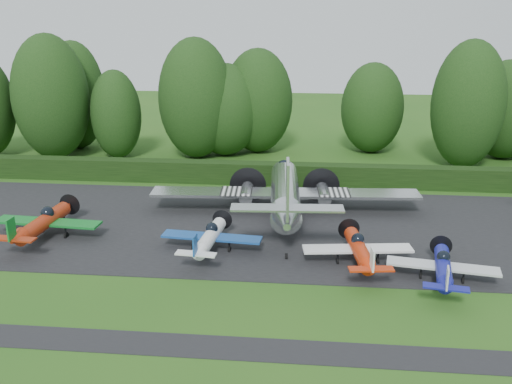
# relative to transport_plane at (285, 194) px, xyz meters

# --- Properties ---
(ground) EXTENTS (160.00, 160.00, 0.00)m
(ground) POSITION_rel_transport_plane_xyz_m (-0.44, -12.37, -1.91)
(ground) COLOR #245417
(ground) RESTS_ON ground
(apron) EXTENTS (70.00, 18.00, 0.01)m
(apron) POSITION_rel_transport_plane_xyz_m (-0.44, -2.37, -1.91)
(apron) COLOR black
(apron) RESTS_ON ground
(taxiway_verge) EXTENTS (70.00, 2.00, 0.00)m
(taxiway_verge) POSITION_rel_transport_plane_xyz_m (-0.44, -18.37, -1.91)
(taxiway_verge) COLOR black
(taxiway_verge) RESTS_ON ground
(hedgerow) EXTENTS (90.00, 1.60, 2.00)m
(hedgerow) POSITION_rel_transport_plane_xyz_m (-0.44, 8.63, -1.91)
(hedgerow) COLOR black
(hedgerow) RESTS_ON ground
(transport_plane) EXTENTS (21.40, 16.41, 6.86)m
(transport_plane) POSITION_rel_transport_plane_xyz_m (0.00, 0.00, 0.00)
(transport_plane) COLOR silver
(transport_plane) RESTS_ON ground
(light_plane_red) EXTENTS (7.76, 8.15, 2.98)m
(light_plane_red) POSITION_rel_transport_plane_xyz_m (-16.81, -6.00, -0.67)
(light_plane_red) COLOR #9D280E
(light_plane_red) RESTS_ON ground
(light_plane_white) EXTENTS (6.81, 7.16, 2.62)m
(light_plane_white) POSITION_rel_transport_plane_xyz_m (-4.68, -7.23, -0.82)
(light_plane_white) COLOR white
(light_plane_white) RESTS_ON ground
(light_plane_orange) EXTENTS (7.02, 7.38, 2.70)m
(light_plane_orange) POSITION_rel_transport_plane_xyz_m (5.13, -8.36, -0.79)
(light_plane_orange) COLOR red
(light_plane_orange) RESTS_ON ground
(light_plane_blue) EXTENTS (6.58, 6.91, 2.53)m
(light_plane_blue) POSITION_rel_transport_plane_xyz_m (9.91, -10.34, -0.86)
(light_plane_blue) COLOR navy
(light_plane_blue) RESTS_ON ground
(tree_0) EXTENTS (6.91, 6.91, 10.03)m
(tree_0) POSITION_rel_transport_plane_xyz_m (8.62, 22.01, 3.09)
(tree_0) COLOR black
(tree_0) RESTS_ON ground
(tree_1) EXTENTS (7.88, 7.88, 10.57)m
(tree_1) POSITION_rel_transport_plane_xyz_m (22.65, 20.70, 3.37)
(tree_1) COLOR black
(tree_1) RESTS_ON ground
(tree_2) EXTENTS (7.20, 7.20, 12.87)m
(tree_2) POSITION_rel_transport_plane_xyz_m (17.42, 16.42, 4.51)
(tree_2) COLOR black
(tree_2) RESTS_ON ground
(tree_3) EXTENTS (7.93, 7.93, 12.84)m
(tree_3) POSITION_rel_transport_plane_xyz_m (-10.45, 17.88, 4.50)
(tree_3) COLOR black
(tree_3) RESTS_ON ground
(tree_4) EXTENTS (7.70, 7.70, 11.55)m
(tree_4) POSITION_rel_transport_plane_xyz_m (-4.08, 20.92, 3.85)
(tree_4) COLOR black
(tree_4) RESTS_ON ground
(tree_5) EXTENTS (5.36, 5.36, 9.52)m
(tree_5) POSITION_rel_transport_plane_xyz_m (-18.96, 16.80, 2.83)
(tree_5) COLOR black
(tree_5) RESTS_ON ground
(tree_9) EXTENTS (7.97, 7.97, 13.25)m
(tree_9) POSITION_rel_transport_plane_xyz_m (-25.62, 15.93, 4.70)
(tree_9) COLOR black
(tree_9) RESTS_ON ground
(tree_10) EXTENTS (6.76, 6.76, 12.25)m
(tree_10) POSITION_rel_transport_plane_xyz_m (-24.95, 20.72, 4.20)
(tree_10) COLOR black
(tree_10) RESTS_ON ground
(tree_11) EXTENTS (7.79, 7.79, 10.07)m
(tree_11) POSITION_rel_transport_plane_xyz_m (-7.53, 19.23, 3.12)
(tree_11) COLOR black
(tree_11) RESTS_ON ground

